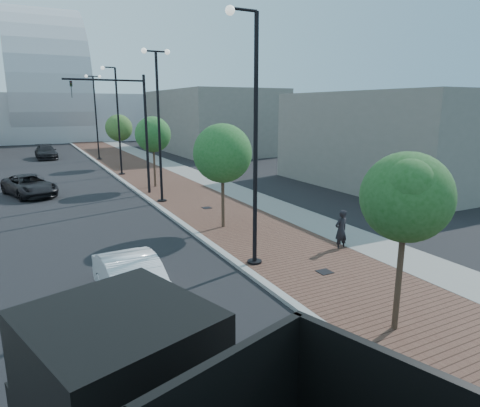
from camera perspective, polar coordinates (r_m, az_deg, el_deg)
name	(u,v)px	position (r m, az deg, el deg)	size (l,w,h in m)	color
sidewalk	(138,165)	(44.83, -13.76, 5.19)	(7.00, 140.00, 0.12)	#4C2D23
concrete_strip	(163,163)	(45.53, -10.45, 5.47)	(2.40, 140.00, 0.13)	slate
curb	(103,167)	(44.16, -18.18, 4.80)	(0.30, 140.00, 0.14)	gray
white_sedan	(134,283)	(13.30, -14.30, -10.50)	(1.61, 4.63, 1.52)	silver
dark_car_mid	(29,185)	(31.90, -26.80, 2.22)	(2.39, 5.19, 1.44)	black
dark_car_far	(46,152)	(53.79, -24.96, 6.39)	(2.19, 5.39, 1.56)	black
pedestrian	(341,230)	(18.20, 13.61, -3.56)	(0.64, 0.42, 1.77)	black
streetlight_1	(253,153)	(15.21, 1.75, 6.88)	(1.44, 0.56, 9.21)	black
streetlight_2	(159,126)	(26.32, -11.00, 10.36)	(1.72, 0.56, 9.28)	black
streetlight_3	(117,126)	(37.97, -16.39, 10.15)	(1.44, 0.56, 9.21)	black
streetlight_4	(96,117)	(49.79, -19.05, 11.12)	(1.72, 0.56, 9.28)	black
traffic_mast	(132,122)	(28.98, -14.47, 10.75)	(5.09, 0.20, 8.00)	black
tree_0	(407,197)	(11.39, 21.81, 0.77)	(2.36, 2.31, 4.92)	#382619
tree_1	(223,153)	(20.25, -2.32, 6.85)	(2.85, 2.85, 5.21)	#382619
tree_2	(153,135)	(31.48, -11.73, 9.20)	(2.60, 2.59, 5.28)	#382619
tree_3	(119,128)	(43.14, -16.14, 9.87)	(2.60, 2.59, 5.21)	#382619
convention_center	(48,106)	(88.35, -24.72, 12.02)	(50.00, 30.00, 50.00)	#AEB1B9
commercial_block_ne	(210,121)	(57.95, -4.13, 11.17)	(12.00, 22.00, 8.00)	#68655D
commercial_block_e	(390,140)	(34.10, 19.81, 8.20)	(10.00, 16.00, 7.00)	#68655D
utility_cover_1	(325,272)	(15.68, 11.47, -9.12)	(0.50, 0.50, 0.02)	black
utility_cover_2	(207,208)	(24.77, -4.55, -0.59)	(0.50, 0.50, 0.02)	black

